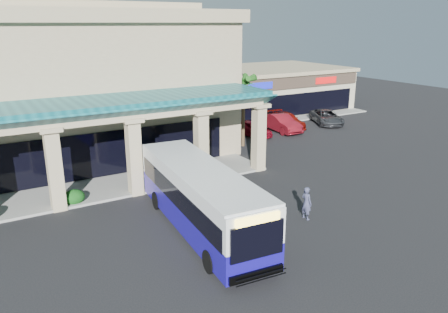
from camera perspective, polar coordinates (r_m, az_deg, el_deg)
ground at (r=23.97m, az=-0.25°, el=-7.57°), size 110.00×110.00×0.00m
main_building at (r=35.19m, az=-25.78°, el=8.36°), size 30.80×14.80×11.35m
arcade at (r=26.74m, az=-23.01°, el=0.19°), size 30.00×6.20×5.70m
strip_mall at (r=52.25m, az=3.50°, el=8.75°), size 22.50×12.50×4.90m
palm_0 at (r=36.24m, az=2.55°, el=6.42°), size 2.40×2.40×6.60m
palm_1 at (r=39.32m, az=1.37°, el=6.69°), size 2.40×2.40×5.80m
broadleaf_tree at (r=42.76m, az=-4.50°, el=6.81°), size 2.60×2.60×4.81m
transit_bus at (r=21.71m, az=-3.08°, el=-5.62°), size 3.67×11.83×3.25m
pedestrian at (r=23.51m, az=10.72°, el=-6.00°), size 0.48×0.69×1.80m
car_silver at (r=40.15m, az=3.73°, el=3.70°), size 2.11×4.38×1.44m
car_white at (r=42.12m, az=7.44°, el=4.36°), size 1.96×5.05×1.64m
car_red at (r=43.95m, az=8.16°, el=4.71°), size 2.38×5.01×1.41m
car_gray at (r=46.16m, az=13.24°, el=5.04°), size 4.32×5.69×1.44m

